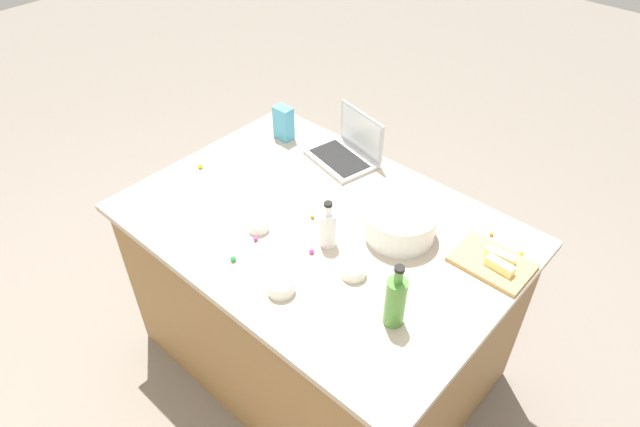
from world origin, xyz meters
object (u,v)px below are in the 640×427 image
bottle_olive (395,301)px  butter_stick_right (500,266)px  ramekin_small (354,270)px  candy_bag (284,123)px  cutting_board (492,263)px  ramekin_medium (281,286)px  mixing_bowl_large (400,222)px  ramekin_wide (258,226)px  butter_stick_left (500,256)px  bottle_vinegar (328,228)px  laptop (348,150)px

bottle_olive → butter_stick_right: 0.47m
ramekin_small → candy_bag: 0.98m
cutting_board → ramekin_medium: ramekin_medium is taller
mixing_bowl_large → ramekin_wide: bearing=39.0°
bottle_olive → butter_stick_left: 0.51m
bottle_vinegar → ramekin_small: 0.20m
ramekin_wide → ramekin_small: bearing=-172.0°
bottle_vinegar → ramekin_small: (-0.18, 0.06, -0.06)m
cutting_board → butter_stick_right: (-0.04, 0.02, 0.03)m
mixing_bowl_large → bottle_vinegar: (0.18, 0.23, 0.02)m
mixing_bowl_large → ramekin_medium: bearing=75.3°
bottle_vinegar → ramekin_wide: 0.29m
cutting_board → butter_stick_left: 0.04m
ramekin_wide → butter_stick_right: bearing=-152.7°
bottle_vinegar → ramekin_small: size_ratio=2.21×
ramekin_small → mixing_bowl_large: bearing=-89.0°
cutting_board → ramekin_wide: size_ratio=3.44×
butter_stick_right → ramekin_small: 0.53m
cutting_board → butter_stick_left: size_ratio=2.58×
bottle_olive → bottle_vinegar: (0.41, -0.14, -0.02)m
butter_stick_left → ramekin_wide: 0.94m
mixing_bowl_large → butter_stick_left: bearing=-162.1°
ramekin_medium → candy_bag: 1.01m
butter_stick_left → ramekin_small: size_ratio=1.19×
bottle_olive → cutting_board: 0.49m
butter_stick_right → bottle_vinegar: bearing=28.0°
mixing_bowl_large → cutting_board: size_ratio=1.02×
butter_stick_left → butter_stick_right: bearing=115.4°
bottle_vinegar → butter_stick_right: size_ratio=1.86×
bottle_olive → butter_stick_right: bearing=-109.3°
bottle_vinegar → mixing_bowl_large: bearing=-127.6°
bottle_olive → bottle_vinegar: size_ratio=1.26×
butter_stick_right → ramekin_small: butter_stick_right is taller
bottle_vinegar → butter_stick_right: bearing=-152.0°
laptop → candy_bag: size_ratio=2.06×
candy_bag → butter_stick_left: bearing=176.4°
bottle_vinegar → ramekin_medium: (-0.04, 0.30, -0.06)m
ramekin_medium → ramekin_wide: bearing=-29.8°
laptop → butter_stick_right: size_ratio=3.19×
bottle_vinegar → butter_stick_right: 0.65m
mixing_bowl_large → ramekin_small: (-0.00, 0.29, -0.04)m
ramekin_wide → bottle_olive: bearing=178.8°
laptop → mixing_bowl_large: laptop is taller
ramekin_medium → laptop: bearing=-66.0°
bottle_vinegar → butter_stick_left: 0.65m
laptop → ramekin_wide: laptop is taller
ramekin_medium → candy_bag: size_ratio=0.59×
butter_stick_left → candy_bag: bearing=-3.6°
bottle_vinegar → ramekin_medium: bearing=97.3°
bottle_olive → butter_stick_right: bottle_olive is taller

